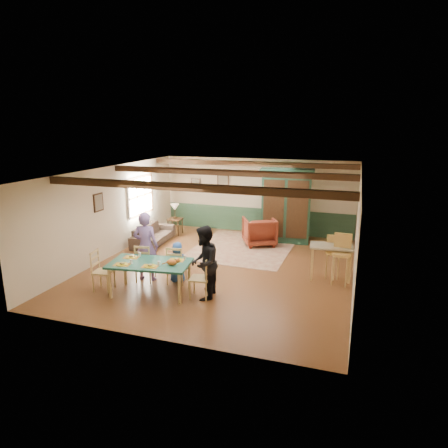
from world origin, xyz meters
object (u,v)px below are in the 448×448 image
(cat, at_px, (172,262))
(sofa, at_px, (153,234))
(person_man, at_px, (146,246))
(bar_stool_right, at_px, (341,260))
(armchair, at_px, (259,231))
(dining_chair_end_right, at_px, (200,277))
(person_woman, at_px, (204,263))
(dining_chair_far_left, at_px, (145,262))
(armoire, at_px, (286,206))
(dining_chair_far_right, at_px, (177,264))
(counter_table, at_px, (331,262))
(end_table, at_px, (175,226))
(dining_table, at_px, (151,278))
(bar_stool_left, at_px, (333,257))
(dining_chair_end_left, at_px, (103,271))
(table_lamp, at_px, (175,211))
(person_child, at_px, (178,262))

(cat, height_order, sofa, cat)
(person_man, xyz_separation_m, bar_stool_right, (4.72, 1.27, -0.26))
(armchair, bearing_deg, dining_chair_end_right, 58.79)
(person_man, height_order, person_woman, person_man)
(dining_chair_far_left, distance_m, armoire, 5.42)
(dining_chair_far_right, distance_m, person_woman, 1.21)
(dining_chair_end_right, relative_size, counter_table, 0.92)
(armoire, bearing_deg, dining_chair_far_left, -126.47)
(dining_chair_far_left, height_order, end_table, dining_chair_far_left)
(person_woman, bearing_deg, dining_chair_end_right, -90.00)
(person_man, height_order, bar_stool_right, person_man)
(dining_table, height_order, armchair, armchair)
(dining_table, relative_size, sofa, 0.90)
(armoire, distance_m, bar_stool_left, 3.42)
(counter_table, bearing_deg, dining_table, -149.49)
(bar_stool_right, bearing_deg, dining_chair_end_left, -154.14)
(armchair, relative_size, end_table, 1.75)
(dining_chair_far_left, xyz_separation_m, table_lamp, (-1.18, 4.27, 0.36))
(armoire, xyz_separation_m, bar_stool_left, (1.74, -2.86, -0.69))
(armchair, bearing_deg, bar_stool_left, 111.41)
(bar_stool_right, bearing_deg, person_man, -161.33)
(dining_chair_far_left, height_order, person_child, person_child)
(person_child, bearing_deg, armchair, -115.99)
(dining_chair_end_left, bearing_deg, cat, -93.37)
(bar_stool_right, bearing_deg, table_lamp, 157.29)
(table_lamp, bearing_deg, dining_chair_far_right, -64.23)
(armoire, distance_m, end_table, 4.07)
(person_woman, distance_m, sofa, 4.81)
(dining_chair_far_right, xyz_separation_m, bar_stool_left, (3.68, 1.63, 0.06))
(person_child, distance_m, bar_stool_right, 4.07)
(person_man, distance_m, cat, 1.35)
(person_woman, xyz_separation_m, counter_table, (2.66, 2.14, -0.41))
(dining_table, height_order, dining_chair_end_left, dining_chair_end_left)
(dining_chair_end_right, xyz_separation_m, bar_stool_right, (3.02, 1.87, 0.14))
(cat, bearing_deg, person_man, 136.55)
(dining_table, distance_m, dining_chair_end_right, 1.19)
(person_woman, xyz_separation_m, table_lamp, (-2.98, 4.76, -0.01))
(person_child, bearing_deg, sofa, -60.05)
(dining_chair_far_right, distance_m, cat, 0.94)
(person_woman, bearing_deg, dining_chair_far_right, -130.27)
(dining_chair_end_right, height_order, bar_stool_right, bar_stool_right)
(end_table, relative_size, table_lamp, 1.09)
(dining_chair_far_left, bearing_deg, end_table, -82.62)
(cat, relative_size, bar_stool_right, 0.29)
(dining_chair_end_left, relative_size, bar_stool_right, 0.78)
(person_woman, xyz_separation_m, bar_stool_left, (2.70, 2.25, -0.30))
(sofa, bearing_deg, armchair, -79.72)
(dining_chair_far_right, bearing_deg, dining_chair_end_left, 24.92)
(person_child, height_order, armchair, person_child)
(dining_table, distance_m, bar_stool_right, 4.67)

